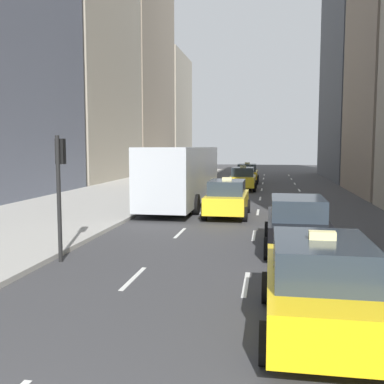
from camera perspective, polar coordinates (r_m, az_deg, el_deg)
name	(u,v)px	position (r m, az deg, el deg)	size (l,w,h in m)	color
sidewalk_left	(120,193)	(31.38, -9.11, -0.15)	(8.00, 66.00, 0.15)	#ADAAA3
lane_markings	(259,205)	(25.76, 8.53, -1.59)	(5.72, 56.00, 0.01)	white
building_row_left	(96,49)	(47.68, -12.09, 17.38)	(6.00, 79.68, 33.27)	gray
taxi_lead	(319,285)	(8.30, 15.88, -11.29)	(2.02, 4.40, 1.87)	yellow
taxi_second	(247,173)	(40.81, 7.03, 2.37)	(2.02, 4.40, 1.87)	yellow
taxi_third	(227,198)	(21.11, 4.50, -0.77)	(2.02, 4.40, 1.87)	yellow
taxi_fourth	(243,178)	(34.14, 6.50, 1.72)	(2.02, 4.40, 1.87)	yellow
sedan_black_near	(297,223)	(14.57, 13.17, -3.88)	(2.02, 4.46, 1.72)	black
city_bus	(183,174)	(24.96, -1.18, 2.35)	(2.80, 11.61, 3.25)	#B7BCC1
traffic_light_pole	(60,178)	(13.27, -16.44, 1.77)	(0.24, 0.42, 3.60)	black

